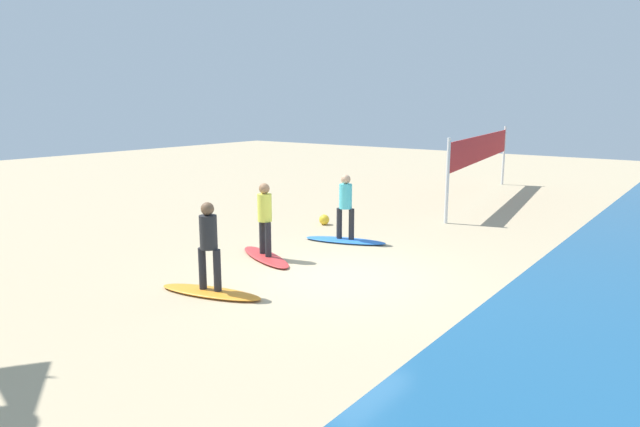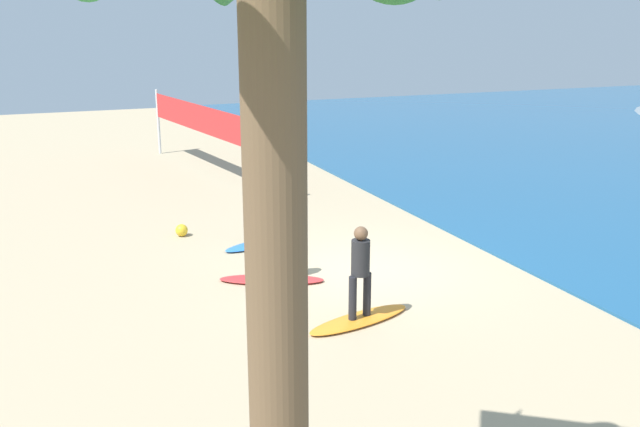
# 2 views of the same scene
# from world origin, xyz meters

# --- Properties ---
(ground_plane) EXTENTS (60.00, 60.00, 0.00)m
(ground_plane) POSITION_xyz_m (0.00, 0.00, 0.00)
(ground_plane) COLOR tan
(surfboard_blue) EXTENTS (1.17, 2.17, 0.09)m
(surfboard_blue) POSITION_xyz_m (-2.50, -1.50, 0.04)
(surfboard_blue) COLOR blue
(surfboard_blue) RESTS_ON ground
(surfer_blue) EXTENTS (0.32, 0.45, 1.64)m
(surfer_blue) POSITION_xyz_m (-2.50, -1.50, 1.04)
(surfer_blue) COLOR #232328
(surfer_blue) RESTS_ON surfboard_blue
(surfboard_red) EXTENTS (1.36, 2.15, 0.09)m
(surfboard_red) POSITION_xyz_m (-0.14, -2.09, 0.04)
(surfboard_red) COLOR red
(surfboard_red) RESTS_ON ground
(surfer_red) EXTENTS (0.32, 0.43, 1.64)m
(surfer_red) POSITION_xyz_m (-0.14, -2.09, 1.04)
(surfer_red) COLOR #232328
(surfer_red) RESTS_ON surfboard_red
(surfboard_orange) EXTENTS (1.04, 2.17, 0.09)m
(surfboard_orange) POSITION_xyz_m (2.27, -1.28, 0.04)
(surfboard_orange) COLOR orange
(surfboard_orange) RESTS_ON ground
(surfer_orange) EXTENTS (0.32, 0.45, 1.64)m
(surfer_orange) POSITION_xyz_m (2.27, -1.28, 1.04)
(surfer_orange) COLOR #232328
(surfer_orange) RESTS_ON surfboard_orange
(volleyball_net) EXTENTS (9.00, 1.46, 2.50)m
(volleyball_net) POSITION_xyz_m (-10.60, -1.08, 1.79)
(volleyball_net) COLOR silver
(volleyball_net) RESTS_ON ground
(beach_ball) EXTENTS (0.30, 0.30, 0.30)m
(beach_ball) POSITION_xyz_m (-3.86, -3.15, 0.15)
(beach_ball) COLOR yellow
(beach_ball) RESTS_ON ground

